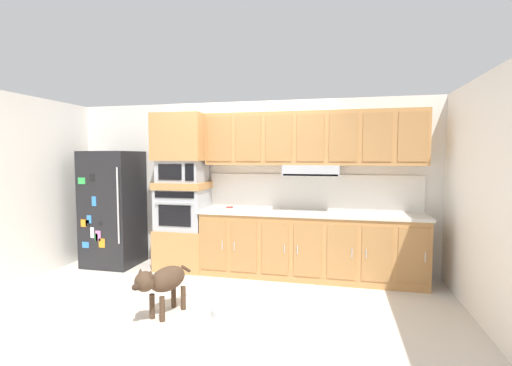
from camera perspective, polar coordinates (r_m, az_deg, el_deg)
ground_plane at (r=4.75m, az=-4.64°, el=-16.53°), size 9.60×9.60×0.00m
back_kitchen_wall at (r=5.53m, az=-1.24°, el=-0.27°), size 6.20×0.12×2.50m
side_panel_left at (r=5.94m, az=-31.42°, el=-0.56°), size 0.12×7.10×2.50m
side_panel_right at (r=4.49m, az=31.71°, el=-1.90°), size 0.12×7.10×2.50m
refrigerator at (r=6.02m, az=-21.58°, el=-3.73°), size 0.76×0.73×1.76m
oven_base_cabinet at (r=5.64m, az=-11.33°, el=-10.04°), size 0.74×0.62×0.60m
built_in_oven at (r=5.52m, az=-11.43°, el=-4.00°), size 0.70×0.62×0.60m
appliance_mid_shelf at (r=5.49m, az=-11.47°, el=-0.38°), size 0.74×0.62×0.10m
microwave at (r=5.47m, az=-11.51°, el=1.81°), size 0.64×0.54×0.32m
appliance_upper_cabinet at (r=5.48m, az=-11.58°, el=7.04°), size 0.74×0.62×0.68m
lower_cabinet_run at (r=5.14m, az=8.41°, el=-9.79°), size 3.02×0.63×0.88m
countertop_slab at (r=5.06m, az=8.47°, el=-4.72°), size 3.06×0.64×0.04m
backsplash_panel at (r=5.31m, az=8.74°, el=-1.36°), size 3.06×0.02×0.50m
upper_cabinet_with_hood at (r=5.12m, az=8.70°, el=6.64°), size 3.02×0.48×0.88m
screwdriver at (r=5.34m, az=-4.19°, el=-3.84°), size 0.15×0.16×0.03m
dog at (r=4.03m, az=-14.45°, el=-14.74°), size 0.37×0.83×0.57m
dog_food_bowl at (r=4.09m, az=-5.66°, el=-19.56°), size 0.20×0.20×0.06m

